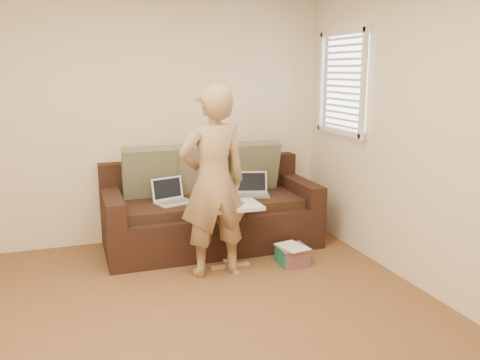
{
  "coord_description": "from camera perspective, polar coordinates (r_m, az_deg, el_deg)",
  "views": [
    {
      "loc": [
        -0.77,
        -3.14,
        1.83
      ],
      "look_at": [
        0.8,
        1.4,
        0.78
      ],
      "focal_mm": 37.73,
      "sensor_mm": 36.0,
      "label": 1
    }
  ],
  "objects": [
    {
      "name": "side_table",
      "position": [
        4.76,
        -1.13,
        -6.34
      ],
      "size": [
        0.56,
        0.39,
        0.62
      ],
      "primitive_type": null,
      "color": "silver",
      "rests_on": "ground"
    },
    {
      "name": "laptop_white",
      "position": [
        5.11,
        -7.49,
        -2.61
      ],
      "size": [
        0.4,
        0.34,
        0.25
      ],
      "primitive_type": null,
      "rotation": [
        0.0,
        0.0,
        0.31
      ],
      "color": "white",
      "rests_on": "sofa"
    },
    {
      "name": "drinking_glass",
      "position": [
        4.67,
        -2.92,
        -2.01
      ],
      "size": [
        0.07,
        0.07,
        0.12
      ],
      "primitive_type": null,
      "color": "silver",
      "rests_on": "side_table"
    },
    {
      "name": "pillow_right",
      "position": [
        5.57,
        1.56,
        1.58
      ],
      "size": [
        0.55,
        0.28,
        0.57
      ],
      "primitive_type": null,
      "rotation": [
        0.26,
        0.0,
        0.0
      ],
      "color": "#5B6147",
      "rests_on": "sofa"
    },
    {
      "name": "window_blinds",
      "position": [
        5.38,
        11.51,
        10.71
      ],
      "size": [
        0.12,
        0.88,
        1.08
      ],
      "primitive_type": null,
      "color": "white",
      "rests_on": "wall_right"
    },
    {
      "name": "wall_front",
      "position": [
        1.29,
        20.29,
        -12.92
      ],
      "size": [
        4.0,
        0.0,
        4.0
      ],
      "primitive_type": "plane",
      "rotation": [
        -1.57,
        0.0,
        0.0
      ],
      "color": "beige",
      "rests_on": "ground"
    },
    {
      "name": "pillow_mid",
      "position": [
        5.42,
        -4.49,
        1.24
      ],
      "size": [
        0.55,
        0.27,
        0.57
      ],
      "primitive_type": null,
      "rotation": [
        0.24,
        0.0,
        0.0
      ],
      "color": "#645F47",
      "rests_on": "sofa"
    },
    {
      "name": "wall_right",
      "position": [
        4.22,
        22.23,
        4.19
      ],
      "size": [
        0.0,
        4.5,
        4.5
      ],
      "primitive_type": "plane",
      "rotation": [
        1.57,
        0.0,
        -1.57
      ],
      "color": "beige",
      "rests_on": "ground"
    },
    {
      "name": "laptop_silver",
      "position": [
        5.35,
        1.46,
        -1.85
      ],
      "size": [
        0.4,
        0.33,
        0.23
      ],
      "primitive_type": null,
      "rotation": [
        0.0,
        0.0,
        -0.28
      ],
      "color": "#B7BABC",
      "rests_on": "sofa"
    },
    {
      "name": "sofa",
      "position": [
        5.29,
        -3.25,
        -3.07
      ],
      "size": [
        2.2,
        0.95,
        0.85
      ],
      "primitive_type": null,
      "color": "black",
      "rests_on": "ground"
    },
    {
      "name": "paper_on_table",
      "position": [
        4.72,
        -0.33,
        -2.55
      ],
      "size": [
        0.25,
        0.33,
        0.0
      ],
      "primitive_type": null,
      "rotation": [
        0.0,
        0.0,
        -0.14
      ],
      "color": "white",
      "rests_on": "side_table"
    },
    {
      "name": "person",
      "position": [
        4.46,
        -3.03,
        -0.21
      ],
      "size": [
        0.66,
        0.47,
        1.73
      ],
      "primitive_type": "imported",
      "rotation": [
        0.0,
        0.0,
        3.21
      ],
      "color": "#9D8355",
      "rests_on": "ground"
    },
    {
      "name": "pillow_left",
      "position": [
        5.29,
        -10.2,
        0.8
      ],
      "size": [
        0.55,
        0.29,
        0.57
      ],
      "primitive_type": null,
      "rotation": [
        0.28,
        0.0,
        0.0
      ],
      "color": "#5B6147",
      "rests_on": "sofa"
    },
    {
      "name": "wall_back",
      "position": [
        5.47,
        -10.97,
        6.56
      ],
      "size": [
        4.0,
        0.0,
        4.0
      ],
      "primitive_type": "plane",
      "rotation": [
        1.57,
        0.0,
        0.0
      ],
      "color": "beige",
      "rests_on": "ground"
    },
    {
      "name": "striped_box",
      "position": [
        4.92,
        5.94,
        -8.43
      ],
      "size": [
        0.28,
        0.28,
        0.18
      ],
      "primitive_type": null,
      "color": "#D31F4B",
      "rests_on": "ground"
    },
    {
      "name": "floor",
      "position": [
        3.71,
        -4.84,
        -17.26
      ],
      "size": [
        4.5,
        4.5,
        0.0
      ],
      "primitive_type": "plane",
      "color": "brown",
      "rests_on": "ground"
    },
    {
      "name": "scissors",
      "position": [
        4.66,
        -0.57,
        -2.66
      ],
      "size": [
        0.19,
        0.12,
        0.02
      ],
      "primitive_type": null,
      "rotation": [
        0.0,
        0.0,
        -0.12
      ],
      "color": "silver",
      "rests_on": "side_table"
    }
  ]
}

